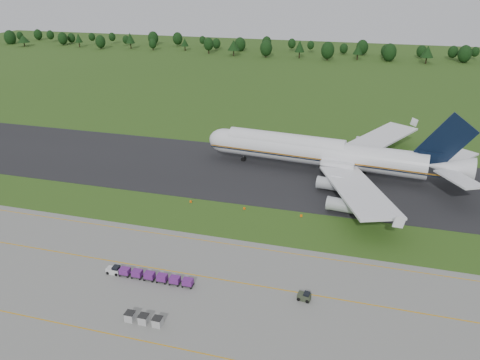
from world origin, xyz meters
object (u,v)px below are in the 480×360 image
(baggage_train, at_px, (148,275))
(aircraft, at_px, (324,153))
(uld_row, at_px, (144,319))
(edge_markers, at_px, (244,209))
(utility_cart, at_px, (304,297))

(baggage_train, bearing_deg, aircraft, 66.71)
(uld_row, bearing_deg, edge_markers, 82.63)
(aircraft, distance_m, utility_cart, 57.29)
(aircraft, relative_size, baggage_train, 4.29)
(baggage_train, bearing_deg, uld_row, -67.69)
(edge_markers, bearing_deg, uld_row, -97.37)
(baggage_train, distance_m, edge_markers, 32.69)
(uld_row, bearing_deg, baggage_train, 112.31)
(aircraft, relative_size, edge_markers, 2.66)
(aircraft, relative_size, utility_cart, 30.88)
(utility_cart, distance_m, edge_markers, 34.71)
(utility_cart, relative_size, uld_row, 0.37)
(utility_cart, xyz_separation_m, edge_markers, (-18.46, 29.38, -0.38))
(aircraft, height_order, uld_row, aircraft)
(baggage_train, xyz_separation_m, uld_row, (4.44, -10.82, -0.05))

